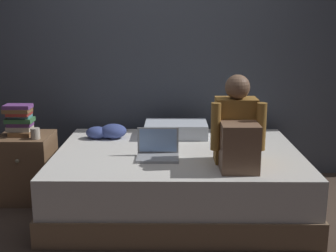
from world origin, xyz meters
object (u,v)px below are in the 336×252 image
(laptop, at_px, (158,151))
(book_stack, at_px, (19,120))
(person_sitting, at_px, (237,132))
(bed, at_px, (178,179))
(nightstand, at_px, (27,167))
(clothes_pile, at_px, (107,132))
(pillow, at_px, (176,129))
(mug, at_px, (35,134))

(laptop, bearing_deg, book_stack, 163.02)
(person_sitting, height_order, laptop, person_sitting)
(bed, xyz_separation_m, nightstand, (-1.30, 0.16, 0.04))
(book_stack, relative_size, clothes_pile, 0.74)
(laptop, distance_m, pillow, 0.67)
(nightstand, relative_size, person_sitting, 0.87)
(person_sitting, xyz_separation_m, pillow, (-0.43, 0.82, -0.19))
(mug, bearing_deg, pillow, 19.34)
(bed, distance_m, mug, 1.23)
(nightstand, height_order, clothes_pile, clothes_pile)
(bed, height_order, person_sitting, person_sitting)
(bed, bearing_deg, pillow, 91.41)
(book_stack, bearing_deg, person_sitting, -16.92)
(book_stack, distance_m, mug, 0.22)
(book_stack, bearing_deg, pillow, 12.43)
(mug, bearing_deg, nightstand, 137.31)
(bed, distance_m, pillow, 0.55)
(nightstand, bearing_deg, mug, -42.69)
(mug, distance_m, clothes_pile, 0.64)
(book_stack, xyz_separation_m, clothes_pile, (0.70, 0.22, -0.16))
(pillow, xyz_separation_m, clothes_pile, (-0.62, -0.07, -0.01))
(pillow, bearing_deg, laptop, -102.64)
(person_sitting, relative_size, book_stack, 2.46)
(nightstand, xyz_separation_m, clothes_pile, (0.67, 0.21, 0.26))
(pillow, height_order, mug, mug)
(laptop, xyz_separation_m, clothes_pile, (-0.47, 0.58, 0.00))
(clothes_pile, bearing_deg, bed, -30.96)
(person_sitting, height_order, book_stack, person_sitting)
(bed, bearing_deg, mug, 177.88)
(nightstand, height_order, book_stack, book_stack)
(person_sitting, bearing_deg, pillow, 117.62)
(bed, xyz_separation_m, book_stack, (-1.33, 0.16, 0.47))
(nightstand, distance_m, laptop, 1.23)
(pillow, xyz_separation_m, mug, (-1.16, -0.41, 0.06))
(nightstand, relative_size, mug, 6.35)
(pillow, bearing_deg, person_sitting, -62.38)
(bed, xyz_separation_m, pillow, (-0.01, 0.45, 0.31))
(person_sitting, xyz_separation_m, book_stack, (-1.75, 0.53, -0.03))
(person_sitting, bearing_deg, laptop, 163.19)
(nightstand, bearing_deg, book_stack, -172.13)
(book_stack, bearing_deg, nightstand, 7.87)
(book_stack, distance_m, clothes_pile, 0.75)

